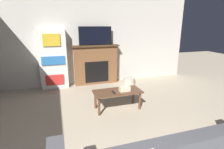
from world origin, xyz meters
name	(u,v)px	position (x,y,z in m)	size (l,w,h in m)	color
wall_back	(89,38)	(0.00, 4.66, 1.35)	(6.35, 0.06, 2.70)	beige
fireplace	(96,65)	(0.17, 4.52, 0.59)	(1.37, 0.28, 1.16)	brown
tv	(95,36)	(0.17, 4.50, 1.42)	(0.94, 0.03, 0.52)	black
coffee_table	(117,94)	(0.22, 2.72, 0.34)	(0.99, 0.45, 0.40)	brown
tissue_box	(125,89)	(0.36, 2.67, 0.45)	(0.22, 0.12, 0.10)	beige
remote_control	(114,92)	(0.11, 2.65, 0.41)	(0.04, 0.15, 0.02)	black
bookshelf	(53,60)	(-1.02, 4.50, 0.81)	(0.73, 0.29, 1.62)	white
storage_basket	(129,81)	(1.10, 4.16, 0.09)	(0.36, 0.36, 0.19)	#BCB29E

